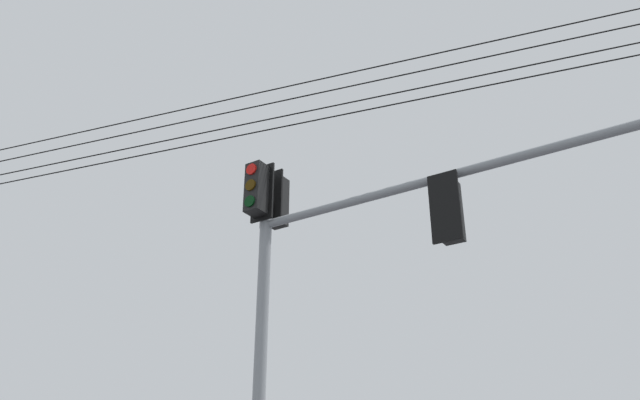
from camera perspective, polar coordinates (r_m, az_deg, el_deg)
signal_mast_assembly at (r=9.96m, az=-0.46°, el=-6.75°), size 2.09×6.13×7.52m
overhead_wire_span at (r=12.65m, az=-11.08°, el=6.37°), size 16.31×31.16×1.19m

